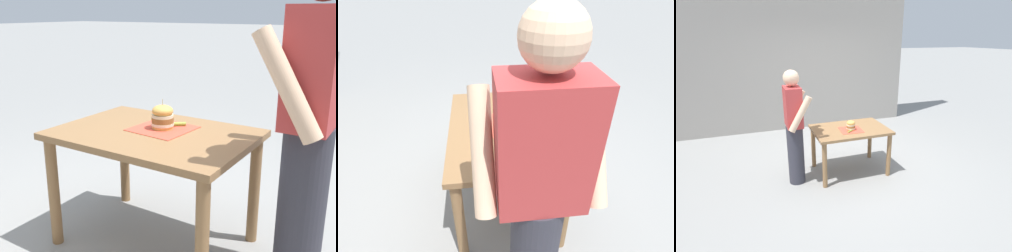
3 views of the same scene
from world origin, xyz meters
The scene contains 6 objects.
ground_plane centered at (0.00, 0.00, 0.00)m, with size 80.00×80.00×0.00m, color gray.
patio_table centered at (0.00, 0.00, 0.62)m, with size 0.82×1.16×0.74m.
serving_paper centered at (-0.07, 0.01, 0.74)m, with size 0.34×0.34×0.00m, color #D64C38.
sandwich centered at (-0.07, 0.01, 0.82)m, with size 0.14×0.14×0.18m.
pickle_spear centered at (-0.17, 0.07, 0.76)m, with size 0.02×0.02×0.10m, color #8EA83D.
diner_across_table centered at (-0.05, 0.87, 0.88)m, with size 0.55×0.35×1.69m.
Camera 2 is at (0.18, 1.65, 1.76)m, focal length 28.00 mm.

